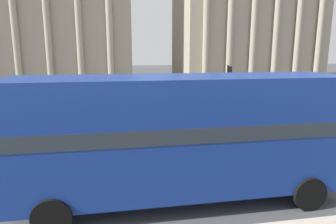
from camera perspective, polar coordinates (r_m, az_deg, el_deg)
double_decker_bus at (r=9.41m, az=2.59°, el=-4.17°), size 10.35×2.68×4.10m
plaza_building_left at (r=54.43m, az=-25.39°, el=18.47°), size 32.30×14.71×24.78m
plaza_building_right at (r=54.35m, az=14.47°, el=15.96°), size 23.16×14.66×18.68m
traffic_light_near at (r=13.62m, az=12.86°, el=1.47°), size 0.42×0.24×3.87m
traffic_light_mid at (r=22.27m, az=11.39°, el=5.35°), size 0.42×0.24×3.86m
car_maroon at (r=21.05m, az=1.84°, el=0.21°), size 4.20×1.93×1.35m
pedestrian_yellow at (r=32.22m, az=-4.84°, el=4.63°), size 0.32×0.32×1.69m
pedestrian_red at (r=34.61m, az=-19.50°, el=4.64°), size 0.32×0.32×1.83m
pedestrian_white at (r=25.55m, az=0.65°, el=2.72°), size 0.32×0.32×1.60m
pedestrian_black at (r=24.99m, az=-16.42°, el=2.34°), size 0.32×0.32×1.80m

